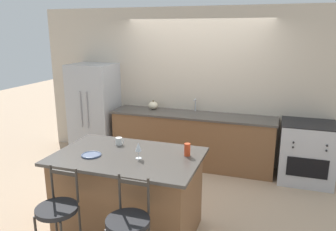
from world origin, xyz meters
TOP-DOWN VIEW (x-y plane):
  - ground_plane at (0.00, 0.00)m, footprint 18.00×18.00m
  - wall_back at (0.00, 0.66)m, footprint 6.00×0.07m
  - back_counter at (0.00, 0.36)m, footprint 2.81×0.64m
  - sink_faucet at (0.00, 0.55)m, footprint 0.02×0.13m
  - kitchen_island at (-0.20, -1.80)m, footprint 1.64×1.06m
  - refrigerator at (-1.87, 0.30)m, footprint 0.80×0.70m
  - oven_range at (1.85, 0.30)m, footprint 0.80×0.71m
  - bar_stool_near at (-0.57, -2.60)m, footprint 0.40×0.40m
  - bar_stool_far at (0.17, -2.58)m, footprint 0.40×0.40m
  - dinner_plate at (-0.57, -1.95)m, footprint 0.22×0.22m
  - wine_glass at (-0.04, -1.85)m, footprint 0.07×0.07m
  - coffee_mug at (-0.44, -1.52)m, footprint 0.11×0.08m
  - tumbler_cup at (0.44, -1.60)m, footprint 0.07×0.07m
  - pumpkin_decoration at (-0.76, 0.47)m, footprint 0.18×0.18m

SIDE VIEW (x-z plane):
  - ground_plane at x=0.00m, z-range 0.00..0.00m
  - back_counter at x=0.00m, z-range 0.00..0.93m
  - oven_range at x=1.85m, z-range 0.00..0.95m
  - kitchen_island at x=-0.20m, z-range 0.00..0.96m
  - bar_stool_near at x=-0.57m, z-range 0.04..1.08m
  - bar_stool_far at x=0.17m, z-range 0.04..1.08m
  - refrigerator at x=-1.87m, z-range 0.00..1.72m
  - dinner_plate at x=-0.57m, z-range 0.95..0.97m
  - pumpkin_decoration at x=-0.76m, z-range 0.91..1.08m
  - coffee_mug at x=-0.44m, z-range 0.95..1.04m
  - tumbler_cup at x=0.44m, z-range 0.95..1.10m
  - sink_faucet at x=0.00m, z-range 0.95..1.17m
  - wine_glass at x=-0.04m, z-range 0.99..1.17m
  - wall_back at x=0.00m, z-range 0.00..2.70m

